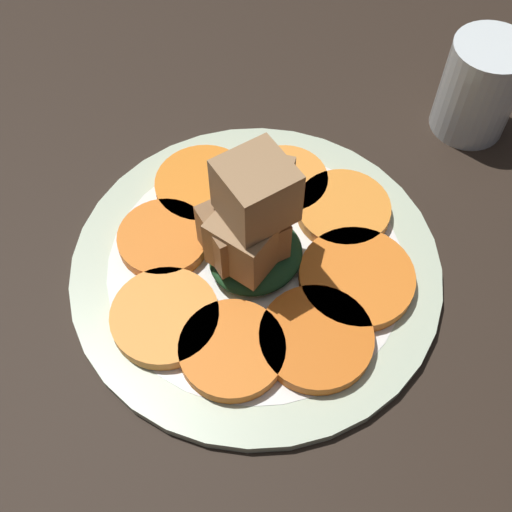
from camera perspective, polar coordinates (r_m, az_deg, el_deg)
table_slab at (r=53.17cm, az=-0.00°, el=-1.81°), size 120.00×120.00×2.00cm
plate at (r=51.88cm, az=-0.00°, el=-0.95°), size 29.77×29.77×1.05cm
carrot_slice_0 at (r=48.80cm, az=-8.09°, el=-5.39°), size 8.20×8.20×1.13cm
carrot_slice_1 at (r=47.18cm, az=-2.13°, el=-8.32°), size 7.85×7.85×1.13cm
carrot_slice_2 at (r=47.74cm, az=5.36°, el=-7.29°), size 8.47×8.47×1.13cm
carrot_slice_3 at (r=50.59cm, az=8.93°, el=-1.94°), size 9.03×9.03×1.13cm
carrot_slice_4 at (r=54.22cm, az=7.76°, el=4.13°), size 7.87×7.87×1.13cm
carrot_slice_5 at (r=55.65cm, az=2.59°, el=6.65°), size 7.37×7.37×1.13cm
carrot_slice_6 at (r=55.51cm, az=-4.67°, el=6.29°), size 8.32×8.32×1.13cm
carrot_slice_7 at (r=52.52cm, az=-8.22°, el=1.52°), size 7.41×7.41×1.13cm
center_pile at (r=47.37cm, az=-0.36°, el=2.52°), size 7.75×7.19×11.49cm
fork at (r=49.41cm, az=4.78°, el=-4.31°), size 18.08×4.33×0.40cm
water_glass at (r=62.62cm, az=19.23°, el=13.95°), size 6.93×6.93×9.09cm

